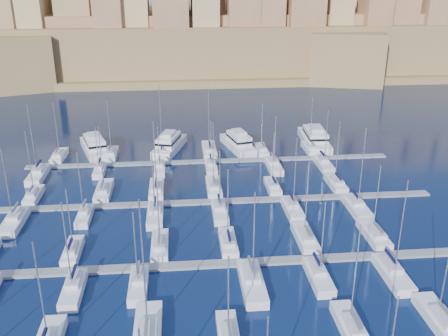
{
  "coord_description": "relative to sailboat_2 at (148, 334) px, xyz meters",
  "views": [
    {
      "loc": [
        -7.08,
        -76.72,
        41.37
      ],
      "look_at": [
        0.7,
        6.0,
        8.68
      ],
      "focal_mm": 40.0,
      "sensor_mm": 36.0,
      "label": 1
    }
  ],
  "objects": [
    {
      "name": "sailboat_15",
      "position": [
        11.87,
        20.84,
        -0.06
      ],
      "size": [
        2.6,
        8.65,
        13.53
      ],
      "color": "silver",
      "rests_on": "ground"
    },
    {
      "name": "sailboat_13",
      "position": [
        -12.62,
        20.57,
        -0.09
      ],
      "size": [
        2.43,
        8.12,
        11.38
      ],
      "color": "silver",
      "rests_on": "ground"
    },
    {
      "name": "sailboat_46",
      "position": [
        25.55,
        54.02,
        -0.06
      ],
      "size": [
        2.83,
        9.44,
        12.8
      ],
      "color": "silver",
      "rests_on": "ground"
    },
    {
      "name": "fortified_city",
      "position": [
        11.52,
        182.88,
        13.94
      ],
      "size": [
        460.0,
        108.95,
        59.52
      ],
      "color": "brown",
      "rests_on": "ground"
    },
    {
      "name": "sailboat_17",
      "position": [
        36.31,
        21.25,
        -0.06
      ],
      "size": [
        2.85,
        9.5,
        13.07
      ],
      "color": "silver",
      "rests_on": "ground"
    },
    {
      "name": "sailboat_40",
      "position": [
        24.59,
        64.74,
        -0.07
      ],
      "size": [
        2.53,
        8.44,
        12.65
      ],
      "color": "silver",
      "rests_on": "ground"
    },
    {
      "name": "sailboat_37",
      "position": [
        -11.78,
        65.12,
        -0.05
      ],
      "size": [
        2.77,
        9.23,
        14.13
      ],
      "color": "silver",
      "rests_on": "ground"
    },
    {
      "name": "pontoon_mid_near",
      "position": [
        11.71,
        15.62,
        -0.6
      ],
      "size": [
        84.0,
        2.0,
        0.4
      ],
      "primitive_type": "cube",
      "color": "slate",
      "rests_on": "ground"
    },
    {
      "name": "sailboat_44",
      "position": [
        0.04,
        54.86,
        -0.09
      ],
      "size": [
        2.32,
        7.73,
        10.72
      ],
      "color": "silver",
      "rests_on": "ground"
    },
    {
      "name": "sailboat_23",
      "position": [
        34.72,
        9.91,
        -0.03
      ],
      "size": [
        2.9,
        9.67,
        15.91
      ],
      "color": "silver",
      "rests_on": "ground"
    },
    {
      "name": "sailboat_43",
      "position": [
        -13.09,
        54.94,
        -0.09
      ],
      "size": [
        2.27,
        7.56,
        11.11
      ],
      "color": "silver",
      "rests_on": "ground"
    },
    {
      "name": "sailboat_22",
      "position": [
        23.82,
        10.28,
        -0.06
      ],
      "size": [
        2.67,
        8.91,
        12.98
      ],
      "color": "silver",
      "rests_on": "ground"
    },
    {
      "name": "sailboat_30",
      "position": [
        -24.65,
        31.74,
        -0.04
      ],
      "size": [
        3.0,
        10.01,
        14.73
      ],
      "color": "silver",
      "rests_on": "ground"
    },
    {
      "name": "sailboat_29",
      "position": [
        36.5,
        43.02,
        -0.05
      ],
      "size": [
        2.71,
        9.03,
        14.2
      ],
      "color": "silver",
      "rests_on": "ground"
    },
    {
      "name": "sailboat_20",
      "position": [
        -1.77,
        10.54,
        -0.07
      ],
      "size": [
        2.52,
        8.39,
        12.54
      ],
      "color": "silver",
      "rests_on": "ground"
    },
    {
      "name": "pontoon_mid_far",
      "position": [
        11.71,
        37.62,
        -0.6
      ],
      "size": [
        84.0,
        2.0,
        0.4
      ],
      "primitive_type": "cube",
      "color": "slate",
      "rests_on": "ground"
    },
    {
      "name": "sailboat_25",
      "position": [
        -10.75,
        43.45,
        -0.04
      ],
      "size": [
        2.97,
        9.89,
        14.22
      ],
      "color": "silver",
      "rests_on": "ground"
    },
    {
      "name": "sailboat_14",
      "position": [
        0.93,
        20.95,
        -0.06
      ],
      "size": [
        2.67,
        8.89,
        13.88
      ],
      "color": "silver",
      "rests_on": "ground"
    },
    {
      "name": "sailboat_2",
      "position": [
        0.0,
        0.0,
        0.0
      ],
      "size": [
        3.3,
        11.02,
        18.63
      ],
      "color": "silver",
      "rests_on": "ground"
    },
    {
      "name": "sailboat_45",
      "position": [
        11.47,
        54.67,
        -0.08
      ],
      "size": [
        2.43,
        8.11,
        11.92
      ],
      "color": "silver",
      "rests_on": "ground"
    },
    {
      "name": "sailboat_31",
      "position": [
        -12.79,
        32.84,
        -0.07
      ],
      "size": [
        2.33,
        7.77,
        13.25
      ],
      "color": "silver",
      "rests_on": "ground"
    },
    {
      "name": "sailboat_16",
      "position": [
        24.62,
        21.18,
        -0.05
      ],
      "size": [
        2.81,
        9.36,
        14.45
      ],
      "color": "silver",
      "rests_on": "ground"
    },
    {
      "name": "motor_yacht_d",
      "position": [
        39.16,
        69.89,
        0.93
      ],
      "size": [
        6.5,
        18.53,
        5.25
      ],
      "color": "silver",
      "rests_on": "ground"
    },
    {
      "name": "sailboat_38",
      "position": [
        0.29,
        65.67,
        -0.02
      ],
      "size": [
        3.1,
        10.35,
        17.25
      ],
      "color": "silver",
      "rests_on": "ground"
    },
    {
      "name": "sailboat_28",
      "position": [
        23.21,
        42.56,
        -0.08
      ],
      "size": [
        2.43,
        8.1,
        12.31
      ],
      "color": "silver",
      "rests_on": "ground"
    },
    {
      "name": "sailboat_36",
      "position": [
        -23.95,
        65.04,
        -0.05
      ],
      "size": [
        2.72,
        9.06,
        13.93
      ],
      "color": "silver",
      "rests_on": "ground"
    },
    {
      "name": "pontoon_far",
      "position": [
        11.71,
        59.62,
        -0.6
      ],
      "size": [
        84.0,
        2.0,
        0.4
      ],
      "primitive_type": "cube",
      "color": "slate",
      "rests_on": "ground"
    },
    {
      "name": "ground",
      "position": [
        11.71,
        27.62,
        -0.8
      ],
      "size": [
        600.0,
        600.0,
        0.0
      ],
      "primitive_type": "plane",
      "color": "#061533",
      "rests_on": "ground"
    },
    {
      "name": "sailboat_4",
      "position": [
        24.84,
        -0.98,
        -0.05
      ],
      "size": [
        2.71,
        9.02,
        14.95
      ],
      "color": "silver",
      "rests_on": "ground"
    },
    {
      "name": "sailboat_33",
      "position": [
        11.49,
        32.33,
        -0.07
      ],
      "size": [
        2.65,
        8.82,
        12.85
      ],
      "color": "silver",
      "rests_on": "ground"
    },
    {
      "name": "sailboat_39",
      "position": [
        11.83,
        65.9,
        -0.02
      ],
      "size": [
        3.24,
        10.81,
        16.73
      ],
      "color": "silver",
      "rests_on": "ground"
    },
    {
      "name": "motor_yacht_b",
      "position": [
        2.07,
        68.68,
        0.93
      ],
      "size": [
        9.0,
        16.4,
        5.25
      ],
      "color": "silver",
      "rests_on": "ground"
    },
    {
      "name": "sailboat_19",
      "position": [
        -10.63,
        10.38,
        -0.05
      ],
      "size": [
        2.61,
        8.71,
        14.43
      ],
      "color": "silver",
      "rests_on": "ground"
    },
    {
      "name": "sailboat_32",
      "position": [
        -0.19,
        32.03,
        -0.06
      ],
      "size": [
        2.82,
        9.42,
        12.88
      ],
      "color": "silver",
      "rests_on": "ground"
    },
    {
      "name": "sailboat_34",
      "position": [
        24.94,
        32.17,
        -0.05
      ],
      "size": [
        2.74,
        9.14,
        14.92
      ],
      "color": "silver",
      "rests_on": "ground"
    },
    {
      "name": "sailboat_42",
      "position": [
        -25.99,
        53.64,
        -0.02
      ],
      "size": [
        3.06,
        10.21,
        16.65
      ],
      "color": "silver",
      "rests_on": "ground"
    },
    {
      "name": "sailboat_24",
      "position": [
        -24.13,
        42.6,
        -0.06
      ],
      "size": [
        2.45,
        8.16,
        13.96
      ],
      "color": "silver",
      "rests_on": "ground"
    },
    {
      "name": "motor_yacht_c",
      "position": [
        19.23,
        68.31,
        0.93
      ],
      "size": [
        7.87,
        15.57,
        5.25
      ],
      "color": "silver",
      "rests_on": "ground"
    },
    {
      "name": "motor_yacht_a",
      "position": [
        -16.12,
        68.76,
        0.93
      ],
      "size": [
        9.38,
        16.56,
        5.25
      ],
      "color": "silver",
      "rests_on": "ground"
    },
    {
      "name": "sailboat_47",
      "position": [
        37.08,
        54.21,
        -0.06
      ],
      "size": [
        2.72,
        9.06,
        13.73
      ],
      "color": "silver",
      "rests_on": "ground"
    },
    {
      "name": "sailboat_41",
      "position": [
        36.76,
        64.86,
        -0.06
      ],
      "size": [
        2.61,
        8.7,
        13.76
      ],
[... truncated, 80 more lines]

